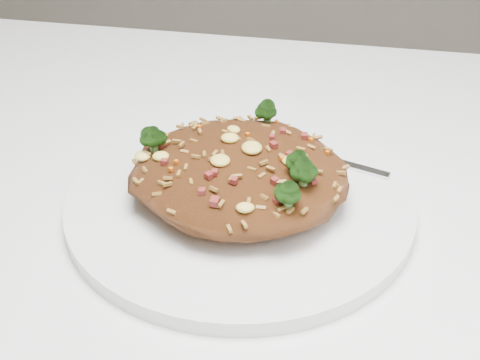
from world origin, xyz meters
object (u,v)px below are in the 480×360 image
(fork, at_px, (313,155))
(dining_table, at_px, (171,298))
(plate, at_px, (240,201))
(fried_rice, at_px, (241,166))

(fork, bearing_deg, dining_table, -121.16)
(plate, xyz_separation_m, fork, (0.06, 0.07, 0.01))
(dining_table, height_order, fried_rice, fried_rice)
(fried_rice, bearing_deg, plate, 161.80)
(plate, relative_size, fried_rice, 1.62)
(plate, bearing_deg, fried_rice, -18.20)
(dining_table, bearing_deg, plate, 27.64)
(dining_table, xyz_separation_m, plate, (0.06, 0.03, 0.10))
(dining_table, xyz_separation_m, fork, (0.12, 0.10, 0.11))
(plate, xyz_separation_m, fried_rice, (0.00, -0.00, 0.04))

